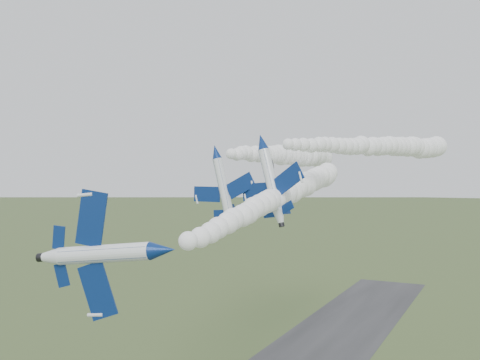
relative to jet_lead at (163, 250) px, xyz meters
name	(u,v)px	position (x,y,z in m)	size (l,w,h in m)	color
jet_lead	(163,250)	(0.00, 0.00, 0.00)	(3.93, 13.15, 10.84)	white
smoke_trail_jet_lead	(286,194)	(-5.58, 41.32, 3.29)	(4.48, 76.09, 4.48)	white
jet_pair_left	(215,152)	(-15.33, 36.29, 9.84)	(10.33, 12.74, 3.77)	white
smoke_trail_jet_pair_left	(286,155)	(-16.15, 68.05, 10.43)	(5.39, 57.59, 5.39)	white
jet_pair_right	(261,142)	(-7.32, 35.82, 11.13)	(11.45, 13.91, 4.53)	white
smoke_trail_jet_pair_right	(376,146)	(2.59, 67.64, 11.79)	(4.68, 58.77, 4.68)	white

